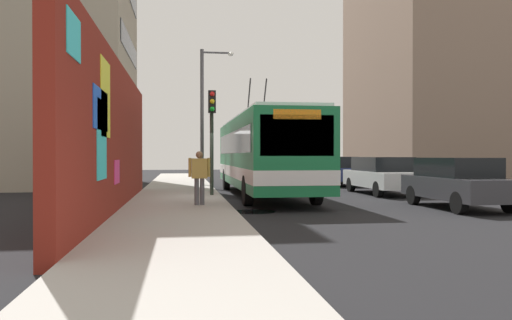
{
  "coord_description": "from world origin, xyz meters",
  "views": [
    {
      "loc": [
        -18.28,
        1.47,
        1.65
      ],
      "look_at": [
        1.7,
        -1.48,
        1.47
      ],
      "focal_mm": 35.25,
      "sensor_mm": 36.0,
      "label": 1
    }
  ],
  "objects_px": {
    "parked_car_navy": "(337,170)",
    "pedestrian_at_curb": "(199,174)",
    "traffic_light": "(212,124)",
    "parked_car_white": "(382,174)",
    "street_lamp": "(206,108)",
    "parked_car_dark_gray": "(457,182)",
    "city_bus": "(263,152)"
  },
  "relations": [
    {
      "from": "pedestrian_at_curb",
      "to": "street_lamp",
      "type": "xyz_separation_m",
      "value": [
        10.48,
        -0.67,
        3.0
      ]
    },
    {
      "from": "street_lamp",
      "to": "pedestrian_at_curb",
      "type": "bearing_deg",
      "value": 176.32
    },
    {
      "from": "parked_car_dark_gray",
      "to": "parked_car_white",
      "type": "bearing_deg",
      "value": -0.0
    },
    {
      "from": "parked_car_navy",
      "to": "pedestrian_at_curb",
      "type": "bearing_deg",
      "value": 145.04
    },
    {
      "from": "parked_car_navy",
      "to": "traffic_light",
      "type": "bearing_deg",
      "value": 136.27
    },
    {
      "from": "street_lamp",
      "to": "traffic_light",
      "type": "bearing_deg",
      "value": 179.33
    },
    {
      "from": "street_lamp",
      "to": "parked_car_navy",
      "type": "bearing_deg",
      "value": -83.04
    },
    {
      "from": "parked_car_dark_gray",
      "to": "parked_car_navy",
      "type": "distance_m",
      "value": 12.15
    },
    {
      "from": "parked_car_dark_gray",
      "to": "parked_car_navy",
      "type": "height_order",
      "value": "same"
    },
    {
      "from": "parked_car_white",
      "to": "traffic_light",
      "type": "xyz_separation_m",
      "value": [
        -1.45,
        7.35,
        1.99
      ]
    },
    {
      "from": "pedestrian_at_curb",
      "to": "city_bus",
      "type": "bearing_deg",
      "value": -29.19
    },
    {
      "from": "parked_car_white",
      "to": "pedestrian_at_curb",
      "type": "bearing_deg",
      "value": 122.84
    },
    {
      "from": "city_bus",
      "to": "parked_car_white",
      "type": "xyz_separation_m",
      "value": [
        0.21,
        -5.2,
        -0.95
      ]
    },
    {
      "from": "parked_car_white",
      "to": "street_lamp",
      "type": "height_order",
      "value": "street_lamp"
    },
    {
      "from": "city_bus",
      "to": "pedestrian_at_curb",
      "type": "relative_size",
      "value": 7.61
    },
    {
      "from": "parked_car_white",
      "to": "street_lamp",
      "type": "relative_size",
      "value": 0.7
    },
    {
      "from": "parked_car_dark_gray",
      "to": "street_lamp",
      "type": "distance_m",
      "value": 13.8
    },
    {
      "from": "traffic_light",
      "to": "pedestrian_at_curb",
      "type": "bearing_deg",
      "value": 170.83
    },
    {
      "from": "parked_car_dark_gray",
      "to": "street_lamp",
      "type": "xyz_separation_m",
      "value": [
        11.26,
        7.27,
        3.27
      ]
    },
    {
      "from": "city_bus",
      "to": "parked_car_navy",
      "type": "xyz_separation_m",
      "value": [
        6.45,
        -5.2,
        -0.95
      ]
    },
    {
      "from": "parked_car_navy",
      "to": "pedestrian_at_curb",
      "type": "relative_size",
      "value": 2.71
    },
    {
      "from": "parked_car_white",
      "to": "parked_car_navy",
      "type": "xyz_separation_m",
      "value": [
        6.24,
        0.0,
        -0.0
      ]
    },
    {
      "from": "pedestrian_at_curb",
      "to": "parked_car_dark_gray",
      "type": "bearing_deg",
      "value": -95.64
    },
    {
      "from": "city_bus",
      "to": "traffic_light",
      "type": "height_order",
      "value": "city_bus"
    },
    {
      "from": "parked_car_dark_gray",
      "to": "parked_car_navy",
      "type": "xyz_separation_m",
      "value": [
        12.15,
        0.0,
        -0.0
      ]
    },
    {
      "from": "city_bus",
      "to": "traffic_light",
      "type": "distance_m",
      "value": 2.69
    },
    {
      "from": "pedestrian_at_curb",
      "to": "traffic_light",
      "type": "distance_m",
      "value": 4.11
    },
    {
      "from": "parked_car_white",
      "to": "street_lamp",
      "type": "xyz_separation_m",
      "value": [
        5.35,
        7.27,
        3.26
      ]
    },
    {
      "from": "city_bus",
      "to": "street_lamp",
      "type": "relative_size",
      "value": 1.79
    },
    {
      "from": "parked_car_white",
      "to": "pedestrian_at_curb",
      "type": "relative_size",
      "value": 2.99
    },
    {
      "from": "parked_car_white",
      "to": "street_lamp",
      "type": "bearing_deg",
      "value": 53.65
    },
    {
      "from": "traffic_light",
      "to": "city_bus",
      "type": "bearing_deg",
      "value": -60.2
    }
  ]
}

